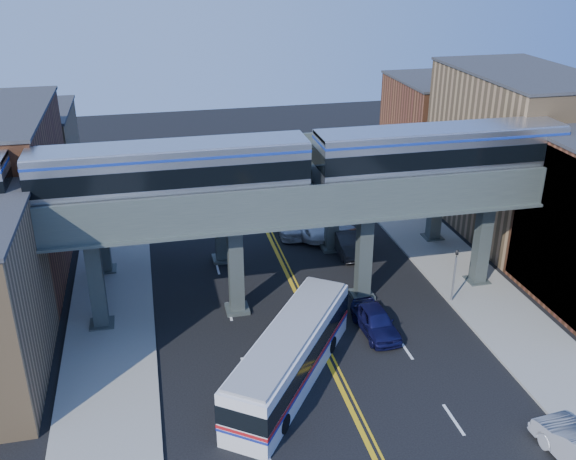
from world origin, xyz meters
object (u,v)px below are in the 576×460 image
(transit_train, at_px, (171,171))
(stop_sign, at_px, (328,321))
(car_lane_c, at_px, (316,222))
(car_lane_d, at_px, (290,221))
(traffic_signal, at_px, (455,270))
(car_lane_b, at_px, (347,242))
(transit_bus, at_px, (290,356))
(car_lane_a, at_px, (376,321))

(transit_train, height_order, stop_sign, transit_train)
(car_lane_c, distance_m, car_lane_d, 2.02)
(traffic_signal, bearing_deg, car_lane_b, 116.89)
(traffic_signal, bearing_deg, car_lane_d, 119.76)
(transit_bus, xyz_separation_m, car_lane_a, (5.79, 3.31, -0.75))
(stop_sign, distance_m, car_lane_a, 3.41)
(transit_train, xyz_separation_m, car_lane_a, (10.74, -4.08, -8.48))
(car_lane_a, xyz_separation_m, car_lane_d, (-1.63, 15.02, 0.02))
(stop_sign, bearing_deg, transit_bus, -138.17)
(car_lane_a, height_order, car_lane_d, car_lane_d)
(transit_bus, bearing_deg, traffic_signal, -30.19)
(transit_train, distance_m, transit_bus, 11.78)
(transit_bus, distance_m, car_lane_d, 18.81)
(stop_sign, xyz_separation_m, car_lane_c, (3.39, 15.23, -0.93))
(transit_train, distance_m, car_lane_c, 17.22)
(stop_sign, bearing_deg, car_lane_a, 16.46)
(stop_sign, height_order, transit_bus, transit_bus)
(stop_sign, distance_m, car_lane_b, 12.30)
(transit_train, height_order, car_lane_a, transit_train)
(car_lane_b, relative_size, car_lane_d, 0.89)
(traffic_signal, distance_m, transit_bus, 12.79)
(transit_train, bearing_deg, traffic_signal, -6.91)
(transit_bus, distance_m, car_lane_a, 6.72)
(stop_sign, height_order, car_lane_c, stop_sign)
(car_lane_b, distance_m, car_lane_c, 4.10)
(transit_train, relative_size, car_lane_d, 8.66)
(transit_train, bearing_deg, car_lane_c, 42.91)
(traffic_signal, bearing_deg, stop_sign, -161.37)
(car_lane_b, bearing_deg, car_lane_a, -99.69)
(transit_train, xyz_separation_m, car_lane_c, (11.00, 10.23, -8.41))
(stop_sign, xyz_separation_m, car_lane_b, (4.67, 11.33, -0.97))
(car_lane_c, bearing_deg, car_lane_d, 164.48)
(traffic_signal, relative_size, car_lane_d, 0.76)
(traffic_signal, relative_size, transit_bus, 0.38)
(car_lane_a, relative_size, car_lane_d, 0.83)
(car_lane_a, xyz_separation_m, car_lane_c, (0.27, 14.31, 0.07))
(stop_sign, relative_size, car_lane_d, 0.49)
(transit_train, relative_size, car_lane_c, 7.80)
(transit_train, bearing_deg, stop_sign, -33.30)
(stop_sign, relative_size, car_lane_c, 0.44)
(traffic_signal, xyz_separation_m, transit_bus, (-11.57, -5.39, -0.79))
(transit_train, height_order, car_lane_b, transit_train)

